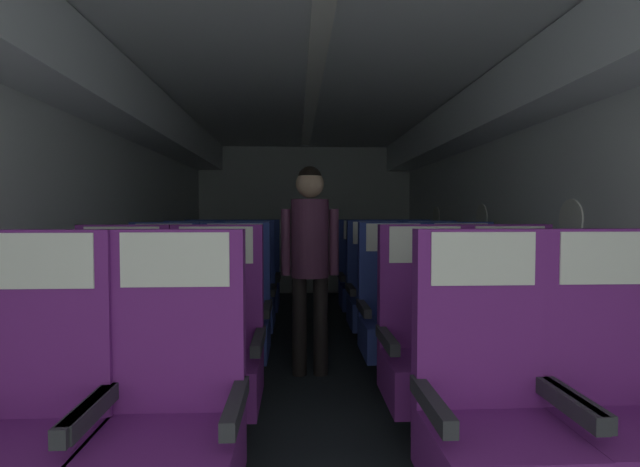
% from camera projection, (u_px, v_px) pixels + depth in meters
% --- Properties ---
extents(ground, '(3.49, 7.73, 0.02)m').
position_uv_depth(ground, '(314.00, 371.00, 3.75)').
color(ground, '#23282D').
extents(fuselage_shell, '(3.37, 7.38, 2.29)m').
position_uv_depth(fuselage_shell, '(313.00, 159.00, 3.94)').
color(fuselage_shell, silver).
rests_on(fuselage_shell, ground).
extents(seat_a_left_window, '(0.52, 0.50, 1.15)m').
position_uv_depth(seat_a_left_window, '(26.00, 426.00, 1.64)').
color(seat_a_left_window, '#38383D').
rests_on(seat_a_left_window, ground).
extents(seat_a_left_aisle, '(0.52, 0.50, 1.15)m').
position_uv_depth(seat_a_left_aisle, '(170.00, 420.00, 1.69)').
color(seat_a_left_aisle, '#38383D').
rests_on(seat_a_left_aisle, ground).
extents(seat_a_right_aisle, '(0.52, 0.50, 1.15)m').
position_uv_depth(seat_a_right_aisle, '(623.00, 412.00, 1.76)').
color(seat_a_right_aisle, '#38383D').
rests_on(seat_a_right_aisle, ground).
extents(seat_a_right_window, '(0.52, 0.50, 1.15)m').
position_uv_depth(seat_a_right_window, '(491.00, 416.00, 1.73)').
color(seat_a_right_window, '#38383D').
rests_on(seat_a_right_window, ground).
extents(seat_b_left_window, '(0.52, 0.50, 1.15)m').
position_uv_depth(seat_b_left_window, '(117.00, 354.00, 2.50)').
color(seat_b_left_window, '#38383D').
rests_on(seat_b_left_window, ground).
extents(seat_b_left_aisle, '(0.52, 0.50, 1.15)m').
position_uv_depth(seat_b_left_aisle, '(214.00, 352.00, 2.52)').
color(seat_b_left_aisle, '#38383D').
rests_on(seat_b_left_aisle, ground).
extents(seat_b_right_aisle, '(0.52, 0.50, 1.15)m').
position_uv_depth(seat_b_right_aisle, '(516.00, 348.00, 2.61)').
color(seat_b_right_aisle, '#38383D').
rests_on(seat_b_right_aisle, ground).
extents(seat_b_right_window, '(0.52, 0.50, 1.15)m').
position_uv_depth(seat_b_right_window, '(429.00, 350.00, 2.57)').
color(seat_b_right_window, '#38383D').
rests_on(seat_b_right_window, ground).
extents(seat_c_left_window, '(0.52, 0.50, 1.15)m').
position_uv_depth(seat_c_left_window, '(161.00, 319.00, 3.33)').
color(seat_c_left_window, '#38383D').
rests_on(seat_c_left_window, ground).
extents(seat_c_left_aisle, '(0.52, 0.50, 1.15)m').
position_uv_depth(seat_c_left_aisle, '(234.00, 318.00, 3.37)').
color(seat_c_left_aisle, '#38383D').
rests_on(seat_c_left_aisle, ground).
extents(seat_c_right_aisle, '(0.52, 0.50, 1.15)m').
position_uv_depth(seat_c_right_aisle, '(464.00, 316.00, 3.44)').
color(seat_c_right_aisle, '#38383D').
rests_on(seat_c_right_aisle, ground).
extents(seat_c_right_window, '(0.52, 0.50, 1.15)m').
position_uv_depth(seat_c_right_window, '(395.00, 316.00, 3.41)').
color(seat_c_right_window, '#38383D').
rests_on(seat_c_right_window, ground).
extents(seat_d_left_window, '(0.52, 0.50, 1.15)m').
position_uv_depth(seat_d_left_window, '(190.00, 298.00, 4.17)').
color(seat_d_left_window, '#38383D').
rests_on(seat_d_left_window, ground).
extents(seat_d_left_aisle, '(0.52, 0.50, 1.15)m').
position_uv_depth(seat_d_left_aisle, '(246.00, 297.00, 4.20)').
color(seat_d_left_aisle, '#38383D').
rests_on(seat_d_left_aisle, ground).
extents(seat_d_right_aisle, '(0.52, 0.50, 1.15)m').
position_uv_depth(seat_d_right_aisle, '(432.00, 296.00, 4.28)').
color(seat_d_right_aisle, '#38383D').
rests_on(seat_d_right_aisle, ground).
extents(seat_d_right_window, '(0.52, 0.50, 1.15)m').
position_uv_depth(seat_d_right_window, '(376.00, 296.00, 4.25)').
color(seat_d_right_window, '#38383D').
rests_on(seat_d_right_window, ground).
extents(seat_e_left_window, '(0.52, 0.50, 1.15)m').
position_uv_depth(seat_e_left_window, '(207.00, 284.00, 5.02)').
color(seat_e_left_window, '#38383D').
rests_on(seat_e_left_window, ground).
extents(seat_e_left_aisle, '(0.52, 0.50, 1.15)m').
position_uv_depth(seat_e_left_aisle, '(255.00, 283.00, 5.04)').
color(seat_e_left_aisle, '#38383D').
rests_on(seat_e_left_aisle, ground).
extents(seat_e_right_aisle, '(0.52, 0.50, 1.15)m').
position_uv_depth(seat_e_right_aisle, '(409.00, 282.00, 5.12)').
color(seat_e_right_aisle, '#38383D').
rests_on(seat_e_right_aisle, ground).
extents(seat_e_right_window, '(0.52, 0.50, 1.15)m').
position_uv_depth(seat_e_right_window, '(363.00, 283.00, 5.10)').
color(seat_e_right_window, '#38383D').
rests_on(seat_e_right_window, ground).
extents(flight_attendant, '(0.43, 0.28, 1.56)m').
position_uv_depth(flight_attendant, '(310.00, 247.00, 3.59)').
color(flight_attendant, black).
rests_on(flight_attendant, ground).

